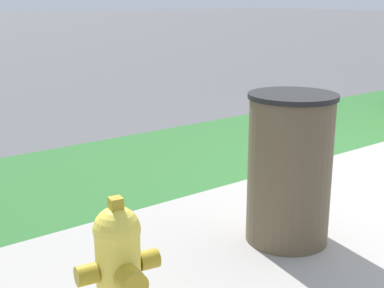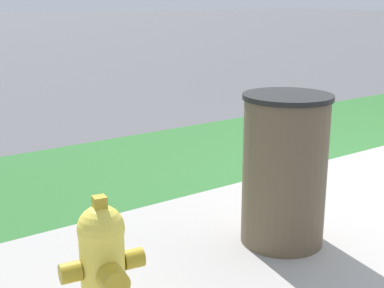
% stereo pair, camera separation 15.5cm
% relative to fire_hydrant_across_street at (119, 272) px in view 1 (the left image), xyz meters
% --- Properties ---
extents(grass_verge, '(18.00, 1.93, 0.01)m').
position_rel_fire_hydrant_across_street_xyz_m(grass_verge, '(2.98, 2.17, -0.31)').
color(grass_verge, '#2D662D').
rests_on(grass_verge, ground).
extents(fire_hydrant_across_street, '(0.39, 0.36, 0.67)m').
position_rel_fire_hydrant_across_street_xyz_m(fire_hydrant_across_street, '(0.00, 0.00, 0.00)').
color(fire_hydrant_across_street, yellow).
rests_on(fire_hydrant_across_street, ground).
extents(trash_bin, '(0.54, 0.54, 0.95)m').
position_rel_fire_hydrant_across_street_xyz_m(trash_bin, '(1.34, 0.21, 0.16)').
color(trash_bin, brown).
rests_on(trash_bin, ground).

